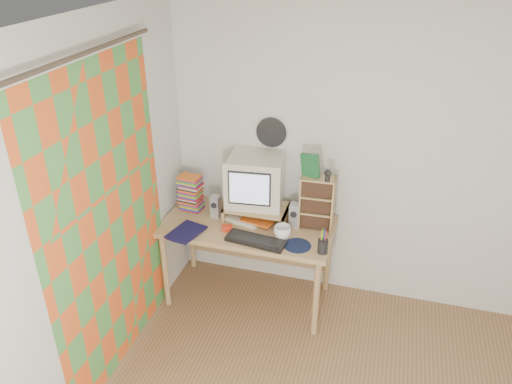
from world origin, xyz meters
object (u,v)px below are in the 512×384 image
Objects in this scene: desk at (250,234)px; cd_rack at (317,203)px; keyboard at (256,241)px; mug at (282,232)px; dvd_stack at (191,196)px; diary at (175,227)px; crt_monitor at (255,181)px.

desk is 3.14× the size of cd_rack.
mug is at bearing 39.33° from keyboard.
dvd_stack is at bearing 164.78° from mug.
cd_rack is 1.69× the size of diary.
dvd_stack is 1.08m from cd_rack.
mug is at bearing -8.95° from dvd_stack.
crt_monitor is (0.02, 0.09, 0.46)m from desk.
cd_rack reaches higher than keyboard.
crt_monitor reaches higher than diary.
mug is at bearing -134.93° from cd_rack.
diary reaches higher than desk.
cd_rack is at bearing 47.50° from mug.
desk is 0.42m from mug.
dvd_stack is (-0.56, -0.04, -0.20)m from crt_monitor.
desk is 5.48× the size of dvd_stack.
diary is (-0.67, -0.01, 0.01)m from keyboard.
diary is (-1.07, -0.36, -0.20)m from cd_rack.
keyboard is 1.77× the size of diary.
crt_monitor is 1.71× the size of dvd_stack.
dvd_stack is (-0.54, 0.04, 0.26)m from desk.
keyboard is 0.67m from diary.
diary is at bearing -171.80° from keyboard.
diary is at bearing -171.92° from mug.
crt_monitor reaches higher than keyboard.
keyboard is (0.12, -0.39, -0.31)m from crt_monitor.
desk is 0.37m from keyboard.
cd_rack is 1.15m from diary.
crt_monitor is 1.66× the size of diary.
cd_rack is (0.52, -0.04, -0.10)m from crt_monitor.
keyboard is at bearing -148.20° from mug.
cd_rack is 0.37m from mug.
mug reaches higher than keyboard.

